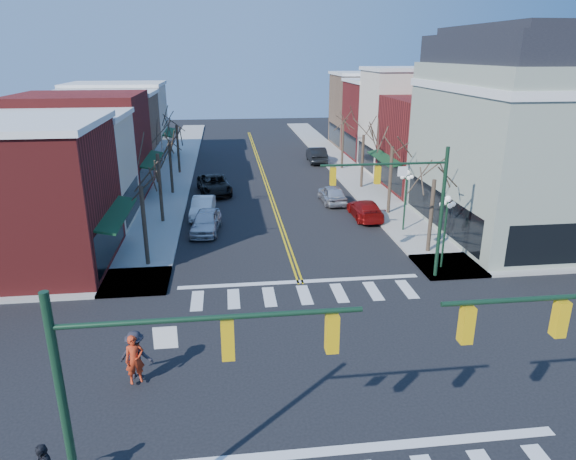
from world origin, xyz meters
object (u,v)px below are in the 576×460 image
object	(u,v)px
victorian_corner	(535,133)
lamppost_corner	(446,220)
car_left_near	(206,222)
car_left_mid	(203,207)
lamppost_midblock	(406,190)
car_right_near	(365,209)
car_right_mid	(332,194)
pedestrian_red_a	(135,359)
pedestrian_dark_b	(136,355)
car_left_far	(214,185)
car_right_far	(317,155)

from	to	relation	value
victorian_corner	lamppost_corner	size ratio (longest dim) A/B	3.29
car_left_near	car_left_mid	size ratio (longest dim) A/B	1.02
lamppost_midblock	car_right_near	bearing A→B (deg)	118.82
car_left_near	car_left_mid	distance (m)	3.60
car_right_mid	pedestrian_red_a	distance (m)	26.06
pedestrian_red_a	car_right_mid	bearing A→B (deg)	40.96
lamppost_midblock	pedestrian_red_a	world-z (taller)	lamppost_midblock
car_left_near	pedestrian_red_a	bearing A→B (deg)	-89.90
car_left_mid	pedestrian_dark_b	xyz separation A→B (m)	(-1.74, -20.30, 0.38)
car_left_near	pedestrian_dark_b	size ratio (longest dim) A/B	2.34
car_left_mid	pedestrian_dark_b	world-z (taller)	pedestrian_dark_b
victorian_corner	car_right_mid	distance (m)	15.42
car_left_far	pedestrian_dark_b	world-z (taller)	pedestrian_dark_b
car_right_mid	car_right_near	bearing A→B (deg)	108.57
car_right_near	car_left_near	bearing A→B (deg)	8.50
car_left_mid	pedestrian_red_a	distance (m)	20.67
victorian_corner	lamppost_corner	bearing A→B (deg)	-144.14
car_right_far	pedestrian_red_a	bearing A→B (deg)	72.39
car_right_near	pedestrian_red_a	bearing A→B (deg)	53.94
lamppost_midblock	car_right_mid	world-z (taller)	lamppost_midblock
car_left_near	car_left_far	distance (m)	10.27
car_left_far	pedestrian_red_a	world-z (taller)	pedestrian_red_a
victorian_corner	pedestrian_red_a	distance (m)	28.64
victorian_corner	car_left_mid	bearing A→B (deg)	165.63
victorian_corner	pedestrian_dark_b	world-z (taller)	victorian_corner
car_left_mid	pedestrian_red_a	bearing A→B (deg)	-90.34
car_right_near	car_left_mid	bearing A→B (deg)	-8.78
car_right_near	pedestrian_dark_b	distance (m)	22.96
car_left_near	car_left_mid	world-z (taller)	car_left_near
lamppost_corner	pedestrian_red_a	bearing A→B (deg)	-150.03
car_right_mid	lamppost_midblock	bearing A→B (deg)	112.47
lamppost_midblock	car_left_mid	size ratio (longest dim) A/B	0.98
car_left_near	car_left_mid	bearing A→B (deg)	102.35
car_left_far	car_left_near	bearing A→B (deg)	-100.36
victorian_corner	car_right_far	world-z (taller)	victorian_corner
car_left_near	pedestrian_dark_b	distance (m)	16.85
car_left_mid	pedestrian_red_a	xyz separation A→B (m)	(-1.74, -20.59, 0.37)
lamppost_corner	car_left_near	distance (m)	15.82
pedestrian_red_a	pedestrian_dark_b	xyz separation A→B (m)	(0.00, 0.29, 0.01)
car_left_near	car_right_mid	world-z (taller)	car_left_near
car_left_mid	car_right_near	distance (m)	12.10
lamppost_midblock	victorian_corner	bearing A→B (deg)	-3.45
lamppost_midblock	car_right_far	size ratio (longest dim) A/B	0.83
car_right_near	car_right_mid	bearing A→B (deg)	-69.77
car_left_mid	lamppost_corner	bearing A→B (deg)	-35.76
lamppost_midblock	car_right_near	xyz separation A→B (m)	(-1.80, 3.27, -2.27)
lamppost_corner	pedestrian_red_a	size ratio (longest dim) A/B	2.28
victorian_corner	pedestrian_red_a	bearing A→B (deg)	-147.89
car_left_far	pedestrian_dark_b	distance (m)	27.10
car_left_mid	lamppost_midblock	bearing A→B (deg)	-16.03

